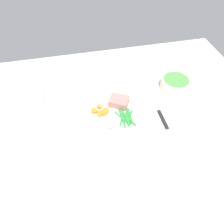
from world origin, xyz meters
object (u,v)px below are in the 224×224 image
meat_portion (119,101)px  fork (60,126)px  knife (158,109)px  dinner_plate (112,115)px  water_glass (117,71)px  napkin (26,97)px  salad_bowl (175,84)px

meat_portion → fork: (-22.77, -4.50, -2.86)cm
meat_portion → knife: size_ratio=0.34×
dinner_plate → knife: bearing=-0.9°
knife → water_glass: (-10.83, 21.88, 3.71)cm
fork → knife: size_ratio=0.81×
fork → napkin: (-12.33, 17.15, 0.46)cm
dinner_plate → napkin: size_ratio=1.98×
meat_portion → water_glass: 17.71cm
knife → napkin: size_ratio=1.50×
napkin → salad_bowl: bearing=-7.4°
salad_bowl → napkin: (-59.95, 7.74, -2.33)cm
fork → water_glass: 34.32cm
dinner_plate → meat_portion: meat_portion is taller
meat_portion → water_glass: (3.42, 17.35, 0.85)cm
knife → fork: bearing=-178.2°
water_glass → salad_bowl: water_glass is taller
fork → water_glass: bearing=40.3°
water_glass → meat_portion: bearing=-101.2°
meat_portion → fork: bearing=-168.8°
napkin → fork: bearing=-54.3°
knife → salad_bowl: (10.59, 9.44, 2.80)cm
knife → napkin: 52.26cm
dinner_plate → meat_portion: bearing=49.4°
knife → salad_bowl: 14.46cm
fork → water_glass: size_ratio=1.81×
dinner_plate → water_glass: (7.06, 21.60, 3.11)cm
dinner_plate → salad_bowl: size_ratio=2.22×
dinner_plate → salad_bowl: salad_bowl is taller
dinner_plate → meat_portion: 6.03cm
fork → water_glass: water_glass is taller
meat_portion → napkin: (-35.10, 12.65, -2.39)cm
meat_portion → fork: 23.39cm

